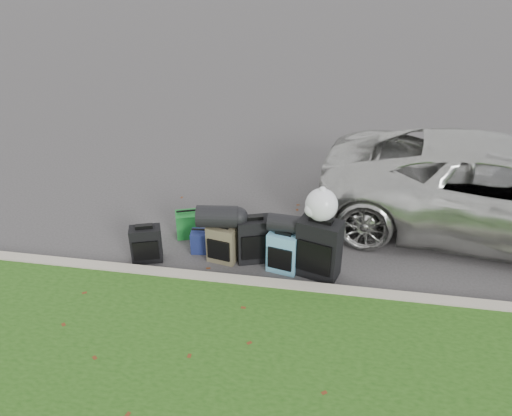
% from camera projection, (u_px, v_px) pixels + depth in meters
% --- Properties ---
extents(ground, '(120.00, 120.00, 0.00)m').
position_uv_depth(ground, '(260.00, 247.00, 7.40)').
color(ground, '#383535').
rests_on(ground, ground).
extents(curb, '(120.00, 0.18, 0.15)m').
position_uv_depth(curb, '(249.00, 284.00, 6.50)').
color(curb, '#9E937F').
rests_on(curb, ground).
extents(suv, '(5.54, 3.14, 1.46)m').
position_uv_depth(suv, '(500.00, 190.00, 7.45)').
color(suv, '#B7B7B2').
rests_on(suv, ground).
extents(suitcase_small_black, '(0.48, 0.35, 0.53)m').
position_uv_depth(suitcase_small_black, '(146.00, 244.00, 7.00)').
color(suitcase_small_black, black).
rests_on(suitcase_small_black, ground).
extents(suitcase_large_black_left, '(0.53, 0.41, 0.67)m').
position_uv_depth(suitcase_large_black_left, '(254.00, 240.00, 6.97)').
color(suitcase_large_black_left, black).
rests_on(suitcase_large_black_left, ground).
extents(suitcase_olive, '(0.44, 0.32, 0.55)m').
position_uv_depth(suitcase_olive, '(222.00, 243.00, 6.99)').
color(suitcase_olive, '#47412D').
rests_on(suitcase_olive, ground).
extents(suitcase_teal, '(0.45, 0.32, 0.58)m').
position_uv_depth(suitcase_teal, '(283.00, 252.00, 6.78)').
color(suitcase_teal, teal).
rests_on(suitcase_teal, ground).
extents(suitcase_large_black_right, '(0.63, 0.48, 0.83)m').
position_uv_depth(suitcase_large_black_right, '(319.00, 248.00, 6.63)').
color(suitcase_large_black_right, black).
rests_on(suitcase_large_black_right, ground).
extents(tote_green, '(0.42, 0.38, 0.39)m').
position_uv_depth(tote_green, '(188.00, 224.00, 7.61)').
color(tote_green, '#1A772A').
rests_on(tote_green, ground).
extents(tote_navy, '(0.33, 0.27, 0.32)m').
position_uv_depth(tote_navy, '(202.00, 241.00, 7.25)').
color(tote_navy, '#162050').
rests_on(tote_navy, ground).
extents(duffel_left, '(0.60, 0.37, 0.30)m').
position_uv_depth(duffel_left, '(217.00, 217.00, 6.80)').
color(duffel_left, black).
rests_on(duffel_left, suitcase_olive).
extents(duffel_right, '(0.46, 0.28, 0.25)m').
position_uv_depth(duffel_right, '(284.00, 223.00, 6.63)').
color(duffel_right, black).
rests_on(duffel_right, suitcase_teal).
extents(trash_bag, '(0.42, 0.42, 0.42)m').
position_uv_depth(trash_bag, '(321.00, 205.00, 6.38)').
color(trash_bag, white).
rests_on(trash_bag, suitcase_large_black_right).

